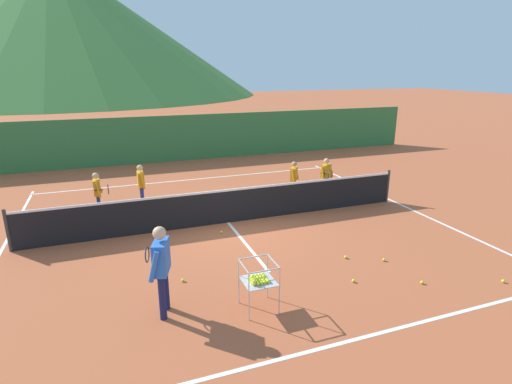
# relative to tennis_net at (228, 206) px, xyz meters

# --- Properties ---
(ground_plane) EXTENTS (120.00, 120.00, 0.00)m
(ground_plane) POSITION_rel_tennis_net_xyz_m (0.00, 0.00, -0.50)
(ground_plane) COLOR #B25633
(line_baseline_near) EXTENTS (11.13, 0.08, 0.01)m
(line_baseline_near) POSITION_rel_tennis_net_xyz_m (0.00, -5.60, -0.50)
(line_baseline_near) COLOR white
(line_baseline_near) RESTS_ON ground
(line_baseline_far) EXTENTS (11.13, 0.08, 0.01)m
(line_baseline_far) POSITION_rel_tennis_net_xyz_m (0.00, 4.84, -0.50)
(line_baseline_far) COLOR white
(line_baseline_far) RESTS_ON ground
(line_sideline_west) EXTENTS (0.08, 10.44, 0.01)m
(line_sideline_west) POSITION_rel_tennis_net_xyz_m (-5.56, 0.00, -0.50)
(line_sideline_west) COLOR white
(line_sideline_west) RESTS_ON ground
(line_sideline_east) EXTENTS (0.08, 10.44, 0.01)m
(line_sideline_east) POSITION_rel_tennis_net_xyz_m (5.56, 0.00, -0.50)
(line_sideline_east) COLOR white
(line_sideline_east) RESTS_ON ground
(line_service_center) EXTENTS (0.08, 6.12, 0.01)m
(line_service_center) POSITION_rel_tennis_net_xyz_m (0.00, 0.00, -0.50)
(line_service_center) COLOR white
(line_service_center) RESTS_ON ground
(tennis_net) EXTENTS (10.75, 0.08, 1.05)m
(tennis_net) POSITION_rel_tennis_net_xyz_m (0.00, 0.00, 0.00)
(tennis_net) COLOR #333338
(tennis_net) RESTS_ON ground
(instructor) EXTENTS (0.45, 0.82, 1.65)m
(instructor) POSITION_rel_tennis_net_xyz_m (-2.29, -3.81, 0.49)
(instructor) COLOR #191E4C
(instructor) RESTS_ON ground
(student_0) EXTENTS (0.40, 0.62, 1.30)m
(student_0) POSITION_rel_tennis_net_xyz_m (-3.35, 1.82, 0.28)
(student_0) COLOR navy
(student_0) RESTS_ON ground
(student_1) EXTENTS (0.24, 0.53, 1.34)m
(student_1) POSITION_rel_tennis_net_xyz_m (-2.10, 2.19, 0.31)
(student_1) COLOR navy
(student_1) RESTS_ON ground
(student_2) EXTENTS (0.44, 0.46, 1.25)m
(student_2) POSITION_rel_tennis_net_xyz_m (2.67, 1.37, 0.25)
(student_2) COLOR silver
(student_2) RESTS_ON ground
(student_3) EXTENTS (0.53, 0.61, 1.30)m
(student_3) POSITION_rel_tennis_net_xyz_m (3.77, 1.21, 0.28)
(student_3) COLOR black
(student_3) RESTS_ON ground
(ball_cart) EXTENTS (0.58, 0.58, 0.90)m
(ball_cart) POSITION_rel_tennis_net_xyz_m (-0.69, -4.24, 0.08)
(ball_cart) COLOR #B7B7BC
(ball_cart) RESTS_ON ground
(tennis_ball_0) EXTENTS (0.07, 0.07, 0.07)m
(tennis_ball_0) POSITION_rel_tennis_net_xyz_m (1.44, -4.04, -0.47)
(tennis_ball_0) COLOR yellow
(tennis_ball_0) RESTS_ON ground
(tennis_ball_1) EXTENTS (0.07, 0.07, 0.07)m
(tennis_ball_1) POSITION_rel_tennis_net_xyz_m (-1.79, -2.82, -0.47)
(tennis_ball_1) COLOR yellow
(tennis_ball_1) RESTS_ON ground
(tennis_ball_2) EXTENTS (0.07, 0.07, 0.07)m
(tennis_ball_2) POSITION_rel_tennis_net_xyz_m (2.69, -4.57, -0.47)
(tennis_ball_2) COLOR yellow
(tennis_ball_2) RESTS_ON ground
(tennis_ball_3) EXTENTS (0.07, 0.07, 0.07)m
(tennis_ball_3) POSITION_rel_tennis_net_xyz_m (1.88, -3.06, -0.47)
(tennis_ball_3) COLOR yellow
(tennis_ball_3) RESTS_ON ground
(tennis_ball_4) EXTENTS (0.07, 0.07, 0.07)m
(tennis_ball_4) POSITION_rel_tennis_net_xyz_m (2.61, -3.48, -0.47)
(tennis_ball_4) COLOR yellow
(tennis_ball_4) RESTS_ON ground
(tennis_ball_5) EXTENTS (0.07, 0.07, 0.07)m
(tennis_ball_5) POSITION_rel_tennis_net_xyz_m (-0.39, -0.68, -0.47)
(tennis_ball_5) COLOR yellow
(tennis_ball_5) RESTS_ON ground
(tennis_ball_6) EXTENTS (0.07, 0.07, 0.07)m
(tennis_ball_6) POSITION_rel_tennis_net_xyz_m (4.27, -5.10, -0.47)
(tennis_ball_6) COLOR yellow
(tennis_ball_6) RESTS_ON ground
(windscreen_fence) EXTENTS (24.49, 0.08, 2.10)m
(windscreen_fence) POSITION_rel_tennis_net_xyz_m (0.00, 8.34, 0.55)
(windscreen_fence) COLOR #33753D
(windscreen_fence) RESTS_ON ground
(hill_0) EXTENTS (52.19, 52.19, 18.09)m
(hill_0) POSITION_rel_tennis_net_xyz_m (-9.32, 64.11, 8.54)
(hill_0) COLOR #38702D
(hill_0) RESTS_ON ground
(hill_2) EXTENTS (59.16, 59.16, 19.93)m
(hill_2) POSITION_rel_tennis_net_xyz_m (-8.24, 61.54, 9.47)
(hill_2) COLOR #427A38
(hill_2) RESTS_ON ground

